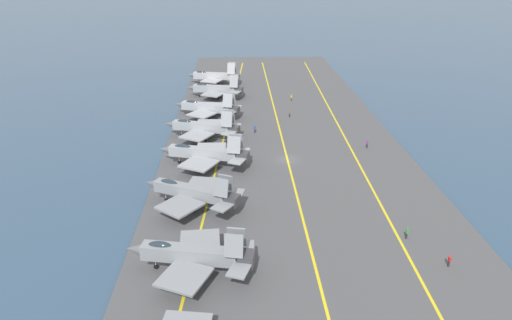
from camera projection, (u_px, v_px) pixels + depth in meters
ground_plane at (287, 161)px, 87.14m from camera, size 2000.00×2000.00×0.00m
carrier_deck at (287, 161)px, 87.06m from camera, size 197.89×48.11×0.40m
deck_stripe_foul_line at (356, 158)px, 87.48m from camera, size 178.04×5.34×0.01m
deck_stripe_centerline at (287, 160)px, 86.98m from camera, size 178.10×0.36×0.01m
deck_stripe_edge_line at (218, 161)px, 86.47m from camera, size 177.72×12.42×0.01m
parked_jet_second at (191, 254)px, 54.72m from camera, size 13.25×15.91×6.39m
parked_jet_third at (192, 192)px, 69.21m from camera, size 13.40×16.14×6.31m
parked_jet_fourth at (205, 153)px, 83.26m from camera, size 13.42×17.20×6.58m
parked_jet_fifth at (203, 127)px, 95.97m from camera, size 13.62×16.70×6.74m
parked_jet_sixth at (207, 107)px, 109.52m from camera, size 12.93×16.75×6.51m
parked_jet_seventh at (216, 89)px, 124.72m from camera, size 11.83×15.90×6.67m
parked_jet_eighth at (214, 76)px, 137.56m from camera, size 12.59×16.22×6.88m
crew_yellow_vest at (291, 97)px, 122.49m from camera, size 0.42×0.33×1.74m
crew_purple_vest at (367, 143)px, 91.80m from camera, size 0.28×0.39×1.85m
crew_green_vest at (407, 232)px, 62.08m from camera, size 0.41×0.31×1.75m
crew_brown_vest at (290, 113)px, 109.91m from camera, size 0.35×0.44×1.86m
crew_red_vest at (449, 260)px, 56.43m from camera, size 0.39×0.28×1.66m
crew_blue_vest at (255, 129)px, 99.95m from camera, size 0.34×0.43×1.80m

